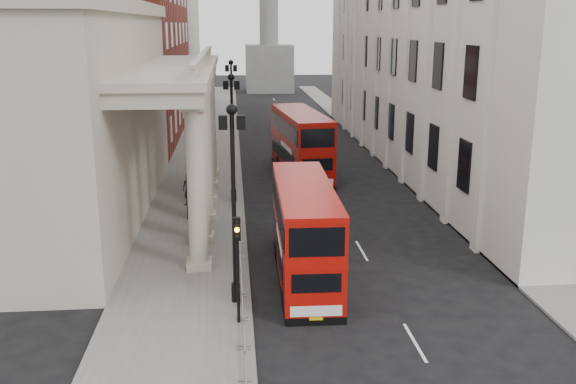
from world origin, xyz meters
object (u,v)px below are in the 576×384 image
object	(u,v)px
bus_far	(301,142)
lamp_post_north	(232,100)
pedestrian_b	(190,206)
pedestrian_a	(200,232)
traffic_light	(237,251)
pedestrian_c	(189,186)
lamp_post_south	(233,191)
lamp_post_mid	(232,129)
bus_near	(304,230)

from	to	relation	value
bus_far	lamp_post_north	bearing A→B (deg)	116.46
lamp_post_north	pedestrian_b	bearing A→B (deg)	-97.60
bus_far	pedestrian_a	distance (m)	18.38
lamp_post_north	traffic_light	size ratio (longest dim) A/B	1.93
traffic_light	pedestrian_c	xyz separation A→B (m)	(-3.07, 18.81, -2.11)
lamp_post_south	pedestrian_b	xyz separation A→B (m)	(-2.64, 12.19, -3.99)
pedestrian_b	pedestrian_c	size ratio (longest dim) A/B	0.91
pedestrian_a	pedestrian_b	xyz separation A→B (m)	(-0.83, 5.42, -0.10)
pedestrian_a	pedestrian_c	distance (m)	10.09
lamp_post_north	pedestrian_c	bearing A→B (deg)	-101.04
lamp_post_mid	pedestrian_a	distance (m)	10.18
lamp_post_mid	pedestrian_b	bearing A→B (deg)	-124.77
lamp_post_mid	bus_near	world-z (taller)	lamp_post_mid
lamp_post_north	bus_near	world-z (taller)	lamp_post_north
lamp_post_mid	bus_near	size ratio (longest dim) A/B	0.81
pedestrian_b	lamp_post_mid	bearing A→B (deg)	-110.05
pedestrian_c	pedestrian_b	bearing A→B (deg)	-100.61
lamp_post_mid	pedestrian_b	xyz separation A→B (m)	(-2.64, -3.81, -3.99)
traffic_light	bus_near	world-z (taller)	traffic_light
lamp_post_south	pedestrian_c	xyz separation A→B (m)	(-2.97, 16.79, -3.91)
traffic_light	pedestrian_a	bearing A→B (deg)	102.25
bus_near	pedestrian_b	xyz separation A→B (m)	(-5.85, 9.46, -1.39)
lamp_post_north	pedestrian_b	distance (m)	20.38
lamp_post_mid	pedestrian_c	world-z (taller)	lamp_post_mid
traffic_light	lamp_post_north	bearing A→B (deg)	90.17
lamp_post_south	bus_far	size ratio (longest dim) A/B	0.71
bus_near	pedestrian_c	world-z (taller)	bus_near
pedestrian_b	pedestrian_c	bearing A→B (deg)	-71.25
lamp_post_south	bus_near	size ratio (longest dim) A/B	0.81
pedestrian_c	lamp_post_north	bearing A→B (deg)	64.32
lamp_post_mid	pedestrian_a	xyz separation A→B (m)	(-1.81, -9.23, -3.90)
lamp_post_north	bus_near	size ratio (longest dim) A/B	0.81
pedestrian_a	pedestrian_b	bearing A→B (deg)	108.38
lamp_post_north	traffic_light	xyz separation A→B (m)	(0.10, -34.02, -1.80)
lamp_post_north	bus_near	distance (m)	29.56
lamp_post_mid	traffic_light	size ratio (longest dim) A/B	1.93
bus_far	pedestrian_a	size ratio (longest dim) A/B	6.52
lamp_post_south	pedestrian_b	size ratio (longest dim) A/B	5.22
bus_near	pedestrian_c	size ratio (longest dim) A/B	5.85
pedestrian_b	pedestrian_c	xyz separation A→B (m)	(-0.32, 4.60, 0.08)
traffic_light	pedestrian_c	bearing A→B (deg)	99.26
bus_far	pedestrian_c	xyz separation A→B (m)	(-8.24, -6.86, -1.58)
bus_near	pedestrian_a	xyz separation A→B (m)	(-5.02, 4.04, -1.29)
bus_far	pedestrian_b	bearing A→B (deg)	-130.44
bus_near	bus_far	world-z (taller)	bus_far
lamp_post_north	pedestrian_b	size ratio (longest dim) A/B	5.22
lamp_post_north	bus_far	bearing A→B (deg)	-57.71
lamp_post_mid	pedestrian_c	distance (m)	4.98
pedestrian_c	bus_near	bearing A→B (deg)	-80.92
bus_far	bus_near	bearing A→B (deg)	-101.44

